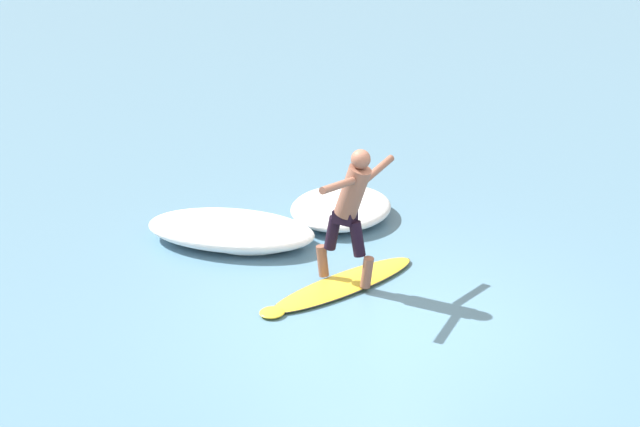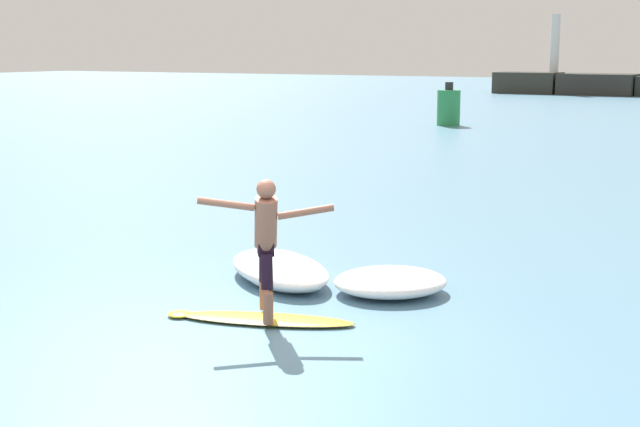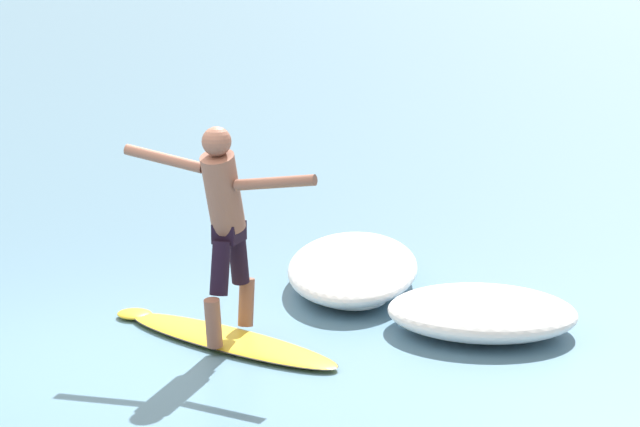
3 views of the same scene
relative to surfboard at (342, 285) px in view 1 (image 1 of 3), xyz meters
The scene contains 6 objects.
ground_plane 0.83m from the surfboard, 88.27° to the right, with size 200.00×200.00×0.00m, color teal.
surfboard is the anchor object (origin of this frame).
surfer 1.10m from the surfboard, 31.65° to the right, with size 1.41×1.06×1.80m.
wave_foam_at_tail 2.18m from the surfboard, 66.28° to the left, with size 2.14×2.13×0.34m.
wave_foam_at_nose 2.01m from the surfboard, 115.17° to the left, with size 2.61×2.37×0.39m.
wave_foam_beside 1.62m from the surfboard, 110.67° to the left, with size 1.43×1.06×0.22m.
Camera 1 is at (-4.95, -10.09, 6.11)m, focal length 60.00 mm.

